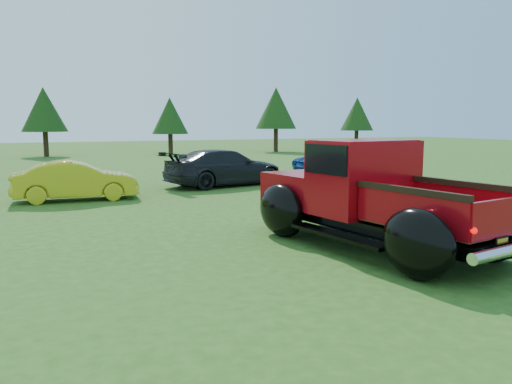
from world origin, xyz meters
The scene contains 10 objects.
ground centered at (0.00, 0.00, 0.00)m, with size 120.00×120.00×0.00m, color #254D16.
tree_mid_left centered at (-3.00, 31.00, 3.38)m, with size 3.20×3.20×5.00m.
tree_mid_right centered at (6.00, 30.00, 2.97)m, with size 2.82×2.82×4.40m.
tree_east centered at (15.00, 29.50, 3.66)m, with size 3.46×3.46×5.40m.
tree_far_east centered at (24.00, 30.50, 3.25)m, with size 3.07×3.07×4.80m.
pickup_truck centered at (1.92, -0.31, 1.00)m, with size 3.34×5.91×2.10m.
show_car_yellow centered at (-2.87, 8.11, 0.62)m, with size 1.31×3.77×1.24m, color gold.
show_car_grey centered at (2.77, 9.68, 0.71)m, with size 1.98×4.87×1.41m, color black.
show_car_blue centered at (8.50, 9.97, 0.61)m, with size 2.02×4.38×1.22m, color navy.
spectator centered at (9.23, 8.08, 0.87)m, with size 0.64×0.42×1.75m, color #BDB9A4.
Camera 1 is at (-4.19, -8.49, 2.43)m, focal length 35.00 mm.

